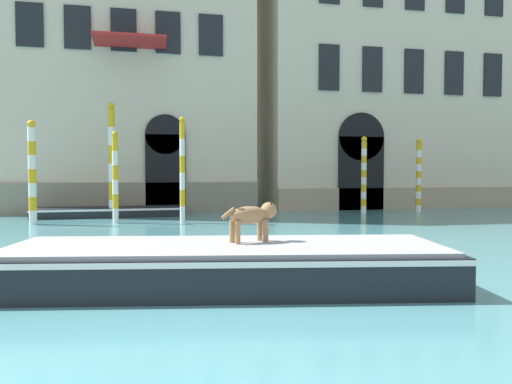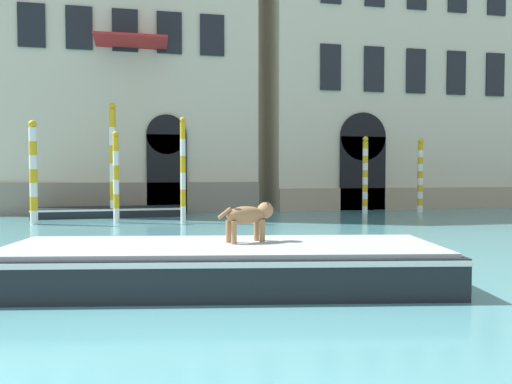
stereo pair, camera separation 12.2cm
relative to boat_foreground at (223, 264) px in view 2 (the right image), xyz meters
The scene contains 11 objects.
palazzo_left 20.05m from the boat_foreground, 97.11° to the left, with size 11.71×7.40×19.95m.
palazzo_right 22.82m from the boat_foreground, 56.67° to the left, with size 13.66×6.13×19.04m.
boat_foreground is the anchor object (origin of this frame).
dog_on_deck 0.90m from the boat_foreground, 18.19° to the left, with size 0.98×0.48×0.67m.
boat_moored_near_palazzo 13.47m from the boat_foreground, 101.76° to the left, with size 5.98×1.87×0.38m.
mooring_pole_0 12.94m from the boat_foreground, 101.74° to the left, with size 0.27×0.27×4.54m.
mooring_pole_1 11.87m from the boat_foreground, 115.78° to the left, with size 0.27×0.27×3.61m.
mooring_pole_2 16.57m from the boat_foreground, 49.54° to the left, with size 0.25×0.25×3.33m.
mooring_pole_3 10.89m from the boat_foreground, 102.58° to the left, with size 0.21×0.21×3.27m.
mooring_pole_4 15.01m from the boat_foreground, 57.32° to the left, with size 0.24×0.24×3.38m.
mooring_pole_5 10.14m from the boat_foreground, 90.10° to the left, with size 0.20×0.20×3.77m.
Camera 2 is at (1.64, -2.92, 1.83)m, focal length 35.00 mm.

